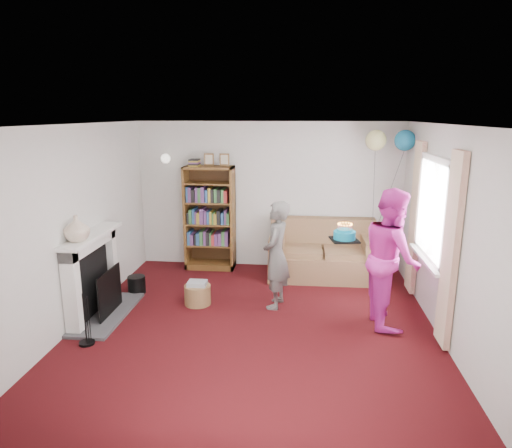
# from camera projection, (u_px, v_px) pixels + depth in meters

# --- Properties ---
(ground) EXTENTS (5.00, 5.00, 0.00)m
(ground) POSITION_uv_depth(u_px,v_px,m) (254.00, 329.00, 5.70)
(ground) COLOR black
(ground) RESTS_ON ground
(wall_back) EXTENTS (4.50, 0.02, 2.50)m
(wall_back) POSITION_uv_depth(u_px,v_px,m) (269.00, 196.00, 7.83)
(wall_back) COLOR silver
(wall_back) RESTS_ON ground
(wall_left) EXTENTS (0.02, 5.00, 2.50)m
(wall_left) POSITION_uv_depth(u_px,v_px,m) (72.00, 228.00, 5.63)
(wall_left) COLOR silver
(wall_left) RESTS_ON ground
(wall_right) EXTENTS (0.02, 5.00, 2.50)m
(wall_right) POSITION_uv_depth(u_px,v_px,m) (451.00, 237.00, 5.19)
(wall_right) COLOR silver
(wall_right) RESTS_ON ground
(ceiling) EXTENTS (4.50, 5.00, 0.01)m
(ceiling) POSITION_uv_depth(u_px,v_px,m) (253.00, 124.00, 5.11)
(ceiling) COLOR white
(ceiling) RESTS_ON wall_back
(fireplace) EXTENTS (0.55, 1.80, 1.12)m
(fireplace) POSITION_uv_depth(u_px,v_px,m) (97.00, 279.00, 5.97)
(fireplace) COLOR #3F3F42
(fireplace) RESTS_ON ground
(window_bay) EXTENTS (0.14, 2.02, 2.20)m
(window_bay) POSITION_uv_depth(u_px,v_px,m) (431.00, 228.00, 5.78)
(window_bay) COLOR white
(window_bay) RESTS_ON ground
(wall_sconce) EXTENTS (0.16, 0.23, 0.16)m
(wall_sconce) POSITION_uv_depth(u_px,v_px,m) (166.00, 158.00, 7.71)
(wall_sconce) COLOR gold
(wall_sconce) RESTS_ON ground
(bookcase) EXTENTS (0.84, 0.42, 1.98)m
(bookcase) POSITION_uv_depth(u_px,v_px,m) (210.00, 218.00, 7.82)
(bookcase) COLOR #472B14
(bookcase) RESTS_ON ground
(sofa) EXTENTS (1.74, 0.92, 0.92)m
(sofa) POSITION_uv_depth(u_px,v_px,m) (322.00, 255.00, 7.53)
(sofa) COLOR olive
(sofa) RESTS_ON ground
(wicker_basket) EXTENTS (0.37, 0.37, 0.34)m
(wicker_basket) POSITION_uv_depth(u_px,v_px,m) (198.00, 294.00, 6.41)
(wicker_basket) COLOR olive
(wicker_basket) RESTS_ON ground
(person_striped) EXTENTS (0.44, 0.59, 1.49)m
(person_striped) POSITION_uv_depth(u_px,v_px,m) (276.00, 255.00, 6.21)
(person_striped) COLOR black
(person_striped) RESTS_ON ground
(person_magenta) EXTENTS (0.72, 0.89, 1.75)m
(person_magenta) POSITION_uv_depth(u_px,v_px,m) (391.00, 258.00, 5.68)
(person_magenta) COLOR #D52AA4
(person_magenta) RESTS_ON ground
(birthday_cake) EXTENTS (0.34, 0.34, 0.22)m
(birthday_cake) POSITION_uv_depth(u_px,v_px,m) (344.00, 235.00, 5.81)
(birthday_cake) COLOR black
(birthday_cake) RESTS_ON ground
(balloons) EXTENTS (0.76, 0.47, 1.71)m
(balloons) POSITION_uv_depth(u_px,v_px,m) (390.00, 140.00, 7.02)
(balloons) COLOR #3F3F3F
(balloons) RESTS_ON ground
(mantel_vase) EXTENTS (0.40, 0.40, 0.32)m
(mantel_vase) POSITION_uv_depth(u_px,v_px,m) (77.00, 228.00, 5.46)
(mantel_vase) COLOR beige
(mantel_vase) RESTS_ON fireplace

